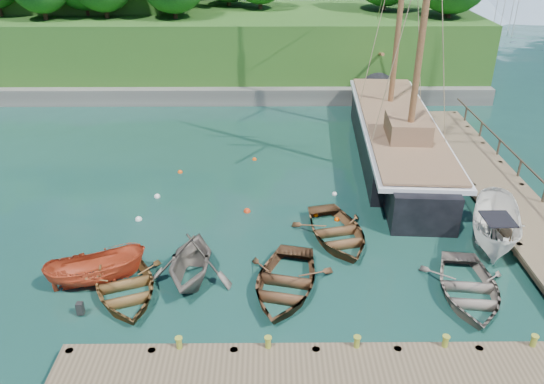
{
  "coord_description": "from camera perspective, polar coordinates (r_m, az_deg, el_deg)",
  "views": [
    {
      "loc": [
        -0.98,
        -18.53,
        13.62
      ],
      "look_at": [
        -0.8,
        3.54,
        2.0
      ],
      "focal_mm": 35.0,
      "sensor_mm": 36.0,
      "label": 1
    }
  ],
  "objects": [
    {
      "name": "bollard_2",
      "position": [
        19.36,
        8.93,
        -17.39
      ],
      "size": [
        0.26,
        0.26,
        0.45
      ],
      "primitive_type": "cylinder",
      "color": "olive",
      "rests_on": "ground"
    },
    {
      "name": "mooring_buoy_7",
      "position": [
        26.78,
        7.0,
        -3.02
      ],
      "size": [
        0.28,
        0.28,
        0.28
      ],
      "primitive_type": "sphere",
      "color": "#CE4400",
      "rests_on": "ground"
    },
    {
      "name": "bollard_4",
      "position": [
        21.13,
        25.86,
        -15.82
      ],
      "size": [
        0.26,
        0.26,
        0.45
      ],
      "primitive_type": "cylinder",
      "color": "olive",
      "rests_on": "ground"
    },
    {
      "name": "mooring_buoy_0",
      "position": [
        27.44,
        -14.15,
        -2.92
      ],
      "size": [
        0.34,
        0.34,
        0.34
      ],
      "primitive_type": "sphere",
      "color": "white",
      "rests_on": "ground"
    },
    {
      "name": "rowboat_2",
      "position": [
        21.97,
        1.32,
        -10.54
      ],
      "size": [
        4.68,
        5.75,
        1.05
      ],
      "primitive_type": "imported",
      "rotation": [
        0.0,
        0.0,
        -0.23
      ],
      "color": "#4D311D",
      "rests_on": "ground"
    },
    {
      "name": "headland",
      "position": [
        51.92,
        -14.43,
        18.01
      ],
      "size": [
        51.0,
        19.31,
        12.9
      ],
      "color": "#474744",
      "rests_on": "ground"
    },
    {
      "name": "mooring_buoy_4",
      "position": [
        31.91,
        -9.85,
        2.07
      ],
      "size": [
        0.29,
        0.29,
        0.29
      ],
      "primitive_type": "sphere",
      "color": "#ED4E0D",
      "rests_on": "ground"
    },
    {
      "name": "mooring_buoy_1",
      "position": [
        27.34,
        -2.7,
        -2.14
      ],
      "size": [
        0.36,
        0.36,
        0.36
      ],
      "primitive_type": "sphere",
      "color": "red",
      "rests_on": "ground"
    },
    {
      "name": "ground",
      "position": [
        23.02,
        2.08,
        -8.53
      ],
      "size": [
        160.0,
        160.0,
        0.0
      ],
      "primitive_type": "plane",
      "color": "#133326",
      "rests_on": "ground"
    },
    {
      "name": "rowboat_0",
      "position": [
        22.59,
        -15.46,
        -10.51
      ],
      "size": [
        4.93,
        5.76,
        1.01
      ],
      "primitive_type": "imported",
      "rotation": [
        0.0,
        0.0,
        0.35
      ],
      "color": "brown",
      "rests_on": "ground"
    },
    {
      "name": "mooring_buoy_5",
      "position": [
        33.13,
        -1.9,
        3.49
      ],
      "size": [
        0.27,
        0.27,
        0.27
      ],
      "primitive_type": "sphere",
      "color": "#EF530D",
      "rests_on": "ground"
    },
    {
      "name": "cabin_boat_white",
      "position": [
        26.68,
        22.6,
        -5.33
      ],
      "size": [
        3.86,
        5.91,
        2.14
      ],
      "primitive_type": "imported",
      "rotation": [
        0.0,
        0.0,
        -0.35
      ],
      "color": "white",
      "rests_on": "ground"
    },
    {
      "name": "mooring_buoy_2",
      "position": [
        27.05,
        4.71,
        -2.56
      ],
      "size": [
        0.27,
        0.27,
        0.27
      ],
      "primitive_type": "sphere",
      "color": "#F55D00",
      "rests_on": "ground"
    },
    {
      "name": "rowboat_3",
      "position": [
        23.06,
        20.23,
        -10.48
      ],
      "size": [
        4.06,
        5.25,
        1.0
      ],
      "primitive_type": "imported",
      "rotation": [
        0.0,
        0.0,
        -0.13
      ],
      "color": "#71665D",
      "rests_on": "ground"
    },
    {
      "name": "rowboat_1",
      "position": [
        22.81,
        -8.62,
        -9.27
      ],
      "size": [
        3.82,
        4.34,
        2.17
      ],
      "primitive_type": "imported",
      "rotation": [
        0.0,
        0.0,
        -0.07
      ],
      "color": "#605951",
      "rests_on": "ground"
    },
    {
      "name": "mooring_buoy_3",
      "position": [
        29.16,
        6.74,
        -0.28
      ],
      "size": [
        0.29,
        0.29,
        0.29
      ],
      "primitive_type": "sphere",
      "color": "silver",
      "rests_on": "ground"
    },
    {
      "name": "rowboat_4",
      "position": [
        25.26,
        6.96,
        -5.09
      ],
      "size": [
        4.59,
        5.64,
        1.03
      ],
      "primitive_type": "imported",
      "rotation": [
        0.0,
        0.0,
        0.23
      ],
      "color": "brown",
      "rests_on": "ground"
    },
    {
      "name": "bollard_3",
      "position": [
        20.04,
        17.81,
        -16.74
      ],
      "size": [
        0.26,
        0.26,
        0.45
      ],
      "primitive_type": "cylinder",
      "color": "olive",
      "rests_on": "ground"
    },
    {
      "name": "motorboat_orange",
      "position": [
        23.48,
        -18.11,
        -9.3
      ],
      "size": [
        4.35,
        2.7,
        1.58
      ],
      "primitive_type": "imported",
      "rotation": [
        0.0,
        0.0,
        1.88
      ],
      "color": "#BD4424",
      "rests_on": "ground"
    },
    {
      "name": "dock_east",
      "position": [
        31.32,
        23.06,
        0.5
      ],
      "size": [
        3.2,
        24.0,
        1.1
      ],
      "color": "brown",
      "rests_on": "ground"
    },
    {
      "name": "bollard_1",
      "position": [
        19.13,
        -0.41,
        -17.64
      ],
      "size": [
        0.26,
        0.26,
        0.45
      ],
      "primitive_type": "cylinder",
      "color": "olive",
      "rests_on": "ground"
    },
    {
      "name": "mooring_buoy_6",
      "position": [
        29.38,
        -12.24,
        -0.54
      ],
      "size": [
        0.33,
        0.33,
        0.33
      ],
      "primitive_type": "sphere",
      "color": "silver",
      "rests_on": "ground"
    },
    {
      "name": "schooner",
      "position": [
        34.28,
        13.21,
        5.45
      ],
      "size": [
        5.75,
        25.62,
        18.43
      ],
      "rotation": [
        0.0,
        0.0,
        -0.07
      ],
      "color": "black",
      "rests_on": "ground"
    },
    {
      "name": "bollard_0",
      "position": [
        19.36,
        -9.76,
        -17.45
      ],
      "size": [
        0.26,
        0.26,
        0.45
      ],
      "primitive_type": "cylinder",
      "color": "olive",
      "rests_on": "ground"
    },
    {
      "name": "dock_near",
      "position": [
        18.1,
        9.72,
        -19.54
      ],
      "size": [
        20.0,
        3.2,
        1.1
      ],
      "color": "brown",
      "rests_on": "ground"
    }
  ]
}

